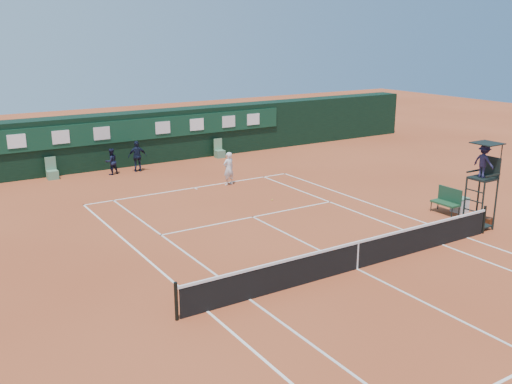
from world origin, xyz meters
TOP-DOWN VIEW (x-y plane):
  - ground at (0.00, 0.00)m, footprint 90.00×90.00m
  - court_lines at (0.00, 0.00)m, footprint 11.05×23.85m
  - tennis_net at (0.00, 0.00)m, footprint 12.90×0.10m
  - back_wall at (0.00, 18.74)m, footprint 40.00×1.65m
  - linesman_chair_left at (-5.50, 17.48)m, footprint 0.55×0.50m
  - linesman_chair_right at (4.50, 17.48)m, footprint 0.55×0.50m
  - umpire_chair at (6.68, 0.46)m, footprint 0.96×0.95m
  - player_bench at (7.29, 2.48)m, footprint 0.56×1.20m
  - tennis_bag at (7.34, 0.77)m, footprint 0.55×0.85m
  - cooler at (7.89, 2.28)m, footprint 0.57×0.57m
  - tennis_ball at (2.04, 8.00)m, footprint 0.06×0.06m
  - player at (1.74, 11.49)m, footprint 0.67×0.49m
  - ball_kid_left at (-2.53, 16.78)m, footprint 0.79×0.67m
  - ball_kid_right at (-1.08, 16.69)m, footprint 1.07×0.60m

SIDE VIEW (x-z plane):
  - ground at x=0.00m, z-range 0.00..0.00m
  - court_lines at x=0.00m, z-range 0.00..0.01m
  - tennis_ball at x=2.04m, z-range 0.00..0.06m
  - tennis_bag at x=7.34m, z-range 0.00..0.30m
  - linesman_chair_left at x=-5.50m, z-range -0.26..0.89m
  - linesman_chair_right at x=4.50m, z-range -0.26..0.89m
  - cooler at x=7.89m, z-range 0.00..0.65m
  - tennis_net at x=0.00m, z-range -0.04..1.06m
  - player_bench at x=7.29m, z-range 0.05..1.15m
  - ball_kid_left at x=-2.53m, z-range 0.00..1.43m
  - player at x=1.74m, z-range 0.00..1.69m
  - ball_kid_right at x=-1.08m, z-range 0.00..1.71m
  - back_wall at x=0.00m, z-range 0.01..3.01m
  - umpire_chair at x=6.68m, z-range 0.75..4.17m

